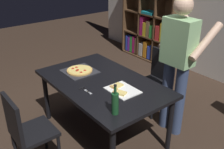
{
  "coord_description": "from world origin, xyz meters",
  "views": [
    {
      "loc": [
        2.28,
        -1.64,
        2.18
      ],
      "look_at": [
        0.0,
        0.15,
        0.8
      ],
      "focal_mm": 41.93,
      "sensor_mm": 36.0,
      "label": 1
    }
  ],
  "objects_px": {
    "person_serving_pizza": "(178,60)",
    "wine_bottle": "(115,103)",
    "dining_table": "(102,87)",
    "chair_far_side": "(157,77)",
    "kitchen_scissors": "(84,89)",
    "chair_near_camera": "(25,129)",
    "pepperoni_pizza_on_tray": "(80,71)",
    "bookshelf": "(152,16)"
  },
  "relations": [
    {
      "from": "pepperoni_pizza_on_tray",
      "to": "bookshelf",
      "type": "bearing_deg",
      "value": 113.76
    },
    {
      "from": "dining_table",
      "to": "chair_near_camera",
      "type": "bearing_deg",
      "value": -90.0
    },
    {
      "from": "pepperoni_pizza_on_tray",
      "to": "kitchen_scissors",
      "type": "relative_size",
      "value": 2.03
    },
    {
      "from": "chair_near_camera",
      "to": "wine_bottle",
      "type": "distance_m",
      "value": 0.99
    },
    {
      "from": "dining_table",
      "to": "kitchen_scissors",
      "type": "distance_m",
      "value": 0.3
    },
    {
      "from": "person_serving_pizza",
      "to": "wine_bottle",
      "type": "bearing_deg",
      "value": -82.81
    },
    {
      "from": "person_serving_pizza",
      "to": "pepperoni_pizza_on_tray",
      "type": "bearing_deg",
      "value": -137.22
    },
    {
      "from": "chair_near_camera",
      "to": "person_serving_pizza",
      "type": "height_order",
      "value": "person_serving_pizza"
    },
    {
      "from": "dining_table",
      "to": "pepperoni_pizza_on_tray",
      "type": "bearing_deg",
      "value": -171.17
    },
    {
      "from": "person_serving_pizza",
      "to": "wine_bottle",
      "type": "xyz_separation_m",
      "value": [
        0.14,
        -1.07,
        -0.13
      ]
    },
    {
      "from": "dining_table",
      "to": "kitchen_scissors",
      "type": "height_order",
      "value": "kitchen_scissors"
    },
    {
      "from": "person_serving_pizza",
      "to": "chair_far_side",
      "type": "bearing_deg",
      "value": 155.81
    },
    {
      "from": "bookshelf",
      "to": "wine_bottle",
      "type": "bearing_deg",
      "value": -51.82
    },
    {
      "from": "dining_table",
      "to": "chair_near_camera",
      "type": "relative_size",
      "value": 1.82
    },
    {
      "from": "bookshelf",
      "to": "chair_near_camera",
      "type": "bearing_deg",
      "value": -66.21
    },
    {
      "from": "person_serving_pizza",
      "to": "dining_table",
      "type": "bearing_deg",
      "value": -122.51
    },
    {
      "from": "dining_table",
      "to": "wine_bottle",
      "type": "height_order",
      "value": "wine_bottle"
    },
    {
      "from": "pepperoni_pizza_on_tray",
      "to": "kitchen_scissors",
      "type": "distance_m",
      "value": 0.5
    },
    {
      "from": "chair_near_camera",
      "to": "bookshelf",
      "type": "xyz_separation_m",
      "value": [
        -1.48,
        3.37,
        0.42
      ]
    },
    {
      "from": "wine_bottle",
      "to": "chair_far_side",
      "type": "bearing_deg",
      "value": 115.8
    },
    {
      "from": "chair_near_camera",
      "to": "person_serving_pizza",
      "type": "distance_m",
      "value": 1.89
    },
    {
      "from": "chair_near_camera",
      "to": "bookshelf",
      "type": "height_order",
      "value": "bookshelf"
    },
    {
      "from": "person_serving_pizza",
      "to": "kitchen_scissors",
      "type": "bearing_deg",
      "value": -112.98
    },
    {
      "from": "chair_far_side",
      "to": "person_serving_pizza",
      "type": "relative_size",
      "value": 0.51
    },
    {
      "from": "chair_near_camera",
      "to": "person_serving_pizza",
      "type": "xyz_separation_m",
      "value": [
        0.49,
        1.76,
        0.49
      ]
    },
    {
      "from": "chair_near_camera",
      "to": "pepperoni_pizza_on_tray",
      "type": "height_order",
      "value": "chair_near_camera"
    },
    {
      "from": "pepperoni_pizza_on_tray",
      "to": "kitchen_scissors",
      "type": "height_order",
      "value": "pepperoni_pizza_on_tray"
    },
    {
      "from": "chair_far_side",
      "to": "kitchen_scissors",
      "type": "height_order",
      "value": "chair_far_side"
    },
    {
      "from": "bookshelf",
      "to": "person_serving_pizza",
      "type": "relative_size",
      "value": 1.11
    },
    {
      "from": "bookshelf",
      "to": "person_serving_pizza",
      "type": "height_order",
      "value": "bookshelf"
    },
    {
      "from": "dining_table",
      "to": "person_serving_pizza",
      "type": "distance_m",
      "value": 0.97
    },
    {
      "from": "bookshelf",
      "to": "wine_bottle",
      "type": "xyz_separation_m",
      "value": [
        2.11,
        -2.68,
        -0.06
      ]
    },
    {
      "from": "dining_table",
      "to": "bookshelf",
      "type": "distance_m",
      "value": 2.81
    },
    {
      "from": "kitchen_scissors",
      "to": "person_serving_pizza",
      "type": "bearing_deg",
      "value": 67.02
    },
    {
      "from": "bookshelf",
      "to": "pepperoni_pizza_on_tray",
      "type": "relative_size",
      "value": 4.97
    },
    {
      "from": "wine_bottle",
      "to": "kitchen_scissors",
      "type": "height_order",
      "value": "wine_bottle"
    },
    {
      "from": "bookshelf",
      "to": "pepperoni_pizza_on_tray",
      "type": "distance_m",
      "value": 2.67
    },
    {
      "from": "bookshelf",
      "to": "kitchen_scissors",
      "type": "bearing_deg",
      "value": -60.12
    },
    {
      "from": "kitchen_scissors",
      "to": "pepperoni_pizza_on_tray",
      "type": "bearing_deg",
      "value": 154.28
    },
    {
      "from": "bookshelf",
      "to": "person_serving_pizza",
      "type": "distance_m",
      "value": 2.55
    },
    {
      "from": "kitchen_scissors",
      "to": "dining_table",
      "type": "bearing_deg",
      "value": 98.93
    },
    {
      "from": "dining_table",
      "to": "wine_bottle",
      "type": "relative_size",
      "value": 5.18
    }
  ]
}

